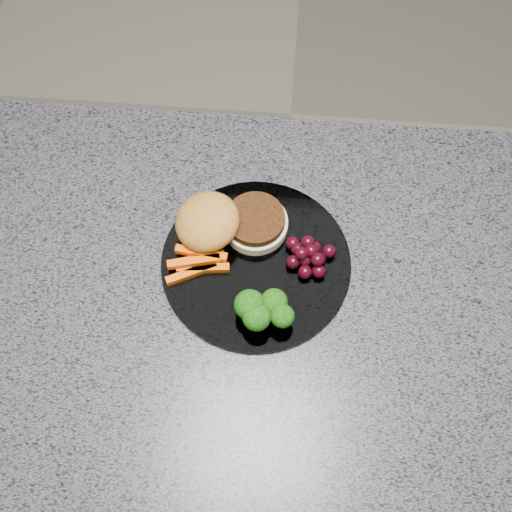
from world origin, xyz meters
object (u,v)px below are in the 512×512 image
at_px(plate, 256,263).
at_px(grape_bunch, 309,255).
at_px(burger, 225,224).
at_px(island_cabinet, 271,393).

height_order(plate, grape_bunch, grape_bunch).
bearing_deg(grape_bunch, plate, -172.28).
bearing_deg(burger, island_cabinet, -67.18).
xyz_separation_m(island_cabinet, plate, (-0.03, 0.05, 0.47)).
bearing_deg(plate, island_cabinet, -56.10).
distance_m(island_cabinet, burger, 0.51).
bearing_deg(grape_bunch, island_cabinet, -122.79).
height_order(island_cabinet, plate, plate).
relative_size(island_cabinet, burger, 6.77).
bearing_deg(plate, burger, 135.72).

